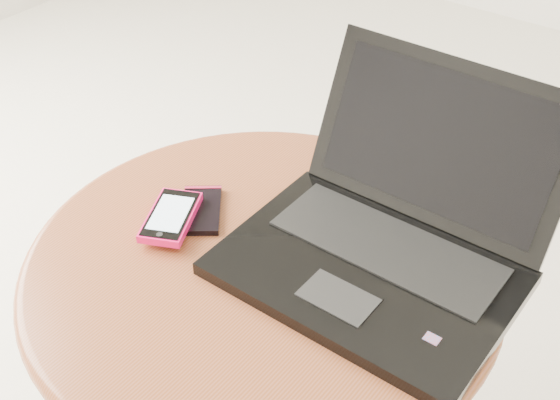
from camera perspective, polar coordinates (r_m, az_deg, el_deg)
The scene contains 4 objects.
table at distance 1.03m, azimuth -1.34°, elevation -8.87°, with size 0.63×0.63×0.50m.
laptop at distance 0.94m, azimuth 8.42°, elevation -2.61°, with size 0.36×0.34×0.22m.
phone_black at distance 1.03m, azimuth -6.14°, elevation -0.76°, with size 0.10×0.11×0.01m.
phone_pink at distance 1.00m, azimuth -8.47°, elevation -1.29°, with size 0.10×0.12×0.01m.
Camera 1 is at (0.36, -0.56, 1.14)m, focal length 47.09 mm.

